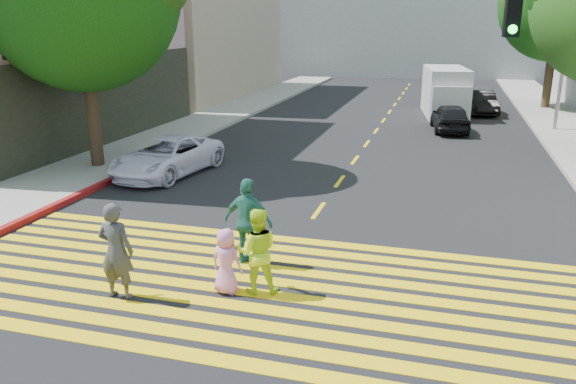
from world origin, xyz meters
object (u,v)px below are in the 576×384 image
at_px(pedestrian_extra, 248,222).
at_px(white_sedan, 167,156).
at_px(dark_car_near, 450,117).
at_px(pedestrian_man, 116,251).
at_px(pedestrian_woman, 257,251).
at_px(white_van, 446,93).
at_px(dark_car_parked, 481,102).
at_px(pedestrian_child, 226,261).
at_px(silver_car, 447,88).

distance_m(pedestrian_extra, white_sedan, 7.86).
relative_size(white_sedan, dark_car_near, 1.18).
xyz_separation_m(pedestrian_man, dark_car_near, (5.69, 18.65, -0.27)).
distance_m(pedestrian_woman, pedestrian_extra, 1.31).
relative_size(pedestrian_man, white_van, 0.33).
bearing_deg(white_sedan, dark_car_parked, 65.68).
bearing_deg(dark_car_parked, pedestrian_child, -111.57).
bearing_deg(white_van, dark_car_parked, 24.40).
distance_m(pedestrian_man, pedestrian_woman, 2.53).
height_order(pedestrian_extra, dark_car_near, pedestrian_extra).
distance_m(pedestrian_child, silver_car, 29.77).
bearing_deg(pedestrian_child, silver_car, -88.06).
relative_size(pedestrian_man, dark_car_parked, 0.48).
height_order(pedestrian_child, silver_car, silver_car).
bearing_deg(silver_car, pedestrian_woman, 88.47).
bearing_deg(dark_car_parked, silver_car, 98.96).
relative_size(pedestrian_woman, pedestrian_child, 1.31).
relative_size(pedestrian_woman, dark_car_parked, 0.43).
bearing_deg(pedestrian_man, dark_car_parked, -108.05).
bearing_deg(pedestrian_man, pedestrian_woman, -161.07).
bearing_deg(pedestrian_man, pedestrian_child, -160.21).
height_order(pedestrian_man, white_van, white_van).
bearing_deg(pedestrian_extra, pedestrian_woman, 124.81).
bearing_deg(pedestrian_extra, silver_car, -89.08).
height_order(pedestrian_man, dark_car_near, pedestrian_man).
relative_size(dark_car_near, white_van, 0.68).
relative_size(dark_car_near, silver_car, 0.75).
bearing_deg(dark_car_parked, white_sedan, -131.36).
bearing_deg(pedestrian_man, white_van, -104.52).
relative_size(pedestrian_man, silver_car, 0.36).
bearing_deg(dark_car_parked, pedestrian_man, -115.22).
distance_m(pedestrian_man, white_sedan, 8.72).
bearing_deg(silver_car, pedestrian_child, 87.46).
bearing_deg(pedestrian_extra, dark_car_parked, -95.49).
xyz_separation_m(dark_car_near, silver_car, (-0.27, 11.61, 0.09)).
height_order(pedestrian_child, dark_car_near, dark_car_near).
distance_m(pedestrian_extra, silver_car, 28.45).
bearing_deg(pedestrian_woman, white_van, -117.21).
xyz_separation_m(pedestrian_woman, white_van, (3.01, 22.38, 0.37)).
height_order(pedestrian_extra, dark_car_parked, pedestrian_extra).
bearing_deg(dark_car_near, white_van, -93.32).
xyz_separation_m(pedestrian_child, white_sedan, (-5.06, 7.38, -0.01)).
xyz_separation_m(silver_car, dark_car_parked, (1.85, -5.81, -0.10)).
bearing_deg(pedestrian_woman, pedestrian_man, 0.87).
xyz_separation_m(silver_car, white_van, (-0.04, -7.01, 0.47)).
xyz_separation_m(white_sedan, silver_car, (8.65, 22.17, 0.11)).
relative_size(pedestrian_woman, white_sedan, 0.37).
xyz_separation_m(white_sedan, dark_car_parked, (10.50, 16.35, 0.01)).
distance_m(pedestrian_woman, dark_car_near, 18.08).
bearing_deg(pedestrian_child, pedestrian_woman, -153.69).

